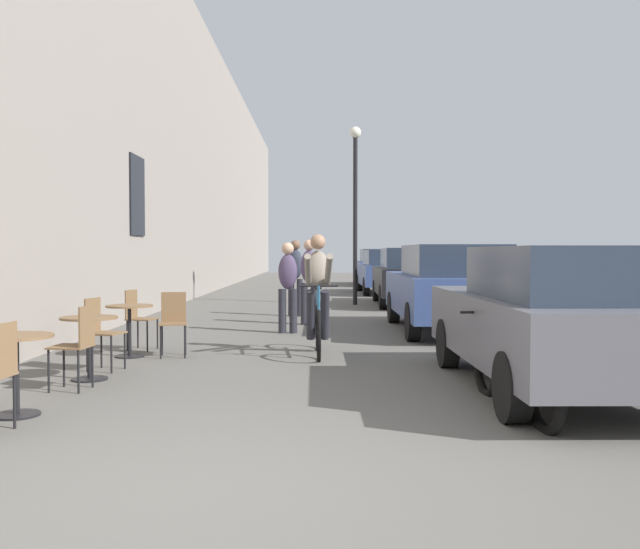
{
  "coord_description": "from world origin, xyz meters",
  "views": [
    {
      "loc": [
        0.73,
        -4.17,
        1.45
      ],
      "look_at": [
        0.78,
        14.13,
        0.85
      ],
      "focal_mm": 38.45,
      "sensor_mm": 36.0,
      "label": 1
    }
  ],
  "objects_px": {
    "pedestrian_near": "(286,282)",
    "pedestrian_mid": "(307,277)",
    "parked_car_second": "(447,287)",
    "parked_car_fourth": "(384,271)",
    "cafe_chair_far_toward_wall": "(136,315)",
    "cafe_table_near": "(14,358)",
    "cafe_table_mid": "(87,334)",
    "cyclist_on_bicycle": "(316,297)",
    "cafe_chair_mid_toward_wall": "(75,341)",
    "street_lamp": "(353,192)",
    "parked_motorcycle": "(511,367)",
    "cafe_table_far": "(127,319)",
    "cafe_chair_mid_toward_street": "(98,328)",
    "cafe_chair_far_toward_street": "(171,319)",
    "parked_car_third": "(408,276)",
    "parked_car_nearest": "(552,317)",
    "parked_car_fifth": "(376,266)",
    "pedestrian_far": "(294,273)"
  },
  "relations": [
    {
      "from": "cyclist_on_bicycle",
      "to": "pedestrian_far",
      "type": "relative_size",
      "value": 1.02
    },
    {
      "from": "cafe_table_far",
      "to": "pedestrian_far",
      "type": "bearing_deg",
      "value": 70.97
    },
    {
      "from": "pedestrian_far",
      "to": "street_lamp",
      "type": "xyz_separation_m",
      "value": [
        1.53,
        3.42,
        2.14
      ]
    },
    {
      "from": "pedestrian_near",
      "to": "pedestrian_mid",
      "type": "relative_size",
      "value": 0.96
    },
    {
      "from": "cafe_table_far",
      "to": "parked_car_third",
      "type": "bearing_deg",
      "value": 60.91
    },
    {
      "from": "cafe_chair_far_toward_street",
      "to": "parked_car_fourth",
      "type": "distance_m",
      "value": 15.11
    },
    {
      "from": "cafe_chair_mid_toward_street",
      "to": "parked_car_second",
      "type": "distance_m",
      "value": 6.5
    },
    {
      "from": "parked_car_fourth",
      "to": "cafe_chair_mid_toward_wall",
      "type": "bearing_deg",
      "value": -106.12
    },
    {
      "from": "cyclist_on_bicycle",
      "to": "pedestrian_near",
      "type": "xyz_separation_m",
      "value": [
        -0.55,
        2.49,
        0.1
      ]
    },
    {
      "from": "street_lamp",
      "to": "cyclist_on_bicycle",
      "type": "bearing_deg",
      "value": -96.24
    },
    {
      "from": "street_lamp",
      "to": "parked_car_fifth",
      "type": "height_order",
      "value": "street_lamp"
    },
    {
      "from": "pedestrian_near",
      "to": "pedestrian_mid",
      "type": "bearing_deg",
      "value": 75.91
    },
    {
      "from": "cafe_chair_far_toward_wall",
      "to": "cafe_table_near",
      "type": "bearing_deg",
      "value": -89.68
    },
    {
      "from": "street_lamp",
      "to": "parked_car_third",
      "type": "height_order",
      "value": "street_lamp"
    },
    {
      "from": "cyclist_on_bicycle",
      "to": "cafe_chair_mid_toward_street",
      "type": "bearing_deg",
      "value": -152.6
    },
    {
      "from": "cafe_table_near",
      "to": "parked_car_second",
      "type": "bearing_deg",
      "value": 51.86
    },
    {
      "from": "street_lamp",
      "to": "parked_car_fourth",
      "type": "relative_size",
      "value": 1.13
    },
    {
      "from": "parked_car_nearest",
      "to": "parked_motorcycle",
      "type": "xyz_separation_m",
      "value": [
        -0.65,
        -0.83,
        -0.38
      ]
    },
    {
      "from": "cyclist_on_bicycle",
      "to": "cafe_chair_far_toward_wall",
      "type": "bearing_deg",
      "value": 171.47
    },
    {
      "from": "pedestrian_near",
      "to": "pedestrian_far",
      "type": "xyz_separation_m",
      "value": [
        0.02,
        3.26,
        0.06
      ]
    },
    {
      "from": "cafe_chair_far_toward_wall",
      "to": "parked_car_nearest",
      "type": "relative_size",
      "value": 0.21
    },
    {
      "from": "pedestrian_mid",
      "to": "cafe_chair_far_toward_wall",
      "type": "bearing_deg",
      "value": -125.36
    },
    {
      "from": "pedestrian_mid",
      "to": "cyclist_on_bicycle",
      "type": "bearing_deg",
      "value": -87.25
    },
    {
      "from": "parked_motorcycle",
      "to": "cafe_table_mid",
      "type": "bearing_deg",
      "value": 161.03
    },
    {
      "from": "parked_car_fourth",
      "to": "cafe_table_far",
      "type": "bearing_deg",
      "value": -108.84
    },
    {
      "from": "cafe_table_mid",
      "to": "parked_car_fourth",
      "type": "relative_size",
      "value": 0.17
    },
    {
      "from": "cafe_table_near",
      "to": "cafe_chair_far_toward_street",
      "type": "relative_size",
      "value": 0.81
    },
    {
      "from": "cafe_table_near",
      "to": "cyclist_on_bicycle",
      "type": "bearing_deg",
      "value": 54.4
    },
    {
      "from": "cafe_table_far",
      "to": "parked_motorcycle",
      "type": "height_order",
      "value": "parked_motorcycle"
    },
    {
      "from": "cafe_table_near",
      "to": "parked_car_nearest",
      "type": "height_order",
      "value": "parked_car_nearest"
    },
    {
      "from": "cafe_table_mid",
      "to": "cafe_chair_far_toward_wall",
      "type": "height_order",
      "value": "cafe_chair_far_toward_wall"
    },
    {
      "from": "cafe_table_mid",
      "to": "cyclist_on_bicycle",
      "type": "bearing_deg",
      "value": 37.77
    },
    {
      "from": "cafe_table_near",
      "to": "pedestrian_mid",
      "type": "distance_m",
      "value": 8.04
    },
    {
      "from": "street_lamp",
      "to": "parked_car_third",
      "type": "xyz_separation_m",
      "value": [
        1.49,
        -0.29,
        -2.3
      ]
    },
    {
      "from": "cafe_table_mid",
      "to": "cafe_chair_mid_toward_wall",
      "type": "height_order",
      "value": "cafe_chair_mid_toward_wall"
    },
    {
      "from": "parked_car_second",
      "to": "parked_car_fifth",
      "type": "height_order",
      "value": "parked_car_fifth"
    },
    {
      "from": "cafe_chair_mid_toward_wall",
      "to": "cyclist_on_bicycle",
      "type": "height_order",
      "value": "cyclist_on_bicycle"
    },
    {
      "from": "cafe_chair_mid_toward_street",
      "to": "cafe_chair_far_toward_street",
      "type": "height_order",
      "value": "same"
    },
    {
      "from": "cafe_table_mid",
      "to": "street_lamp",
      "type": "xyz_separation_m",
      "value": [
        3.59,
        11.17,
        2.59
      ]
    },
    {
      "from": "cafe_chair_mid_toward_wall",
      "to": "parked_motorcycle",
      "type": "relative_size",
      "value": 0.41
    },
    {
      "from": "cafe_chair_far_toward_street",
      "to": "street_lamp",
      "type": "height_order",
      "value": "street_lamp"
    },
    {
      "from": "parked_car_third",
      "to": "parked_car_nearest",
      "type": "bearing_deg",
      "value": -90.19
    },
    {
      "from": "cafe_chair_far_toward_street",
      "to": "pedestrian_far",
      "type": "distance_m",
      "value": 6.17
    },
    {
      "from": "cafe_chair_mid_toward_wall",
      "to": "parked_car_fourth",
      "type": "height_order",
      "value": "parked_car_fourth"
    },
    {
      "from": "cafe_chair_far_toward_street",
      "to": "parked_car_fifth",
      "type": "relative_size",
      "value": 0.2
    },
    {
      "from": "cafe_table_mid",
      "to": "street_lamp",
      "type": "bearing_deg",
      "value": 72.16
    },
    {
      "from": "pedestrian_mid",
      "to": "parked_motorcycle",
      "type": "relative_size",
      "value": 0.79
    },
    {
      "from": "cafe_chair_mid_toward_street",
      "to": "parked_car_fourth",
      "type": "height_order",
      "value": "parked_car_fourth"
    },
    {
      "from": "cafe_chair_mid_toward_wall",
      "to": "street_lamp",
      "type": "relative_size",
      "value": 0.18
    },
    {
      "from": "parked_car_second",
      "to": "parked_car_fourth",
      "type": "relative_size",
      "value": 1.03
    }
  ]
}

